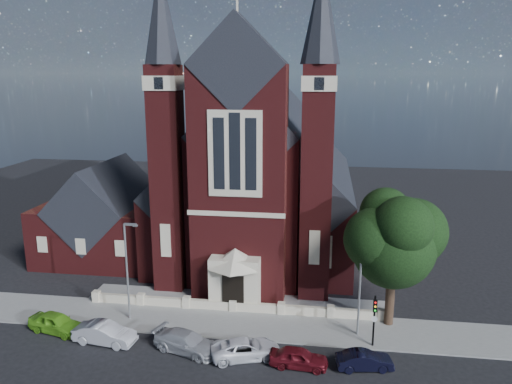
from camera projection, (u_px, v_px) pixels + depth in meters
The scene contains 16 objects.
ground at pixel (249, 272), 49.65m from camera, with size 120.00×120.00×0.00m, color black.
pavement_strip at pixel (229, 323), 39.53m from camera, with size 60.00×5.00×0.12m, color slate.
forecourt_paving at pixel (238, 301), 43.39m from camera, with size 26.00×3.00×0.14m, color slate.
forecourt_wall at pixel (233, 311), 41.46m from camera, with size 24.00×0.40×0.90m, color beige.
church at pixel (260, 176), 55.40m from camera, with size 20.01×34.90×29.20m.
parish_hall at pixel (107, 219), 53.80m from camera, with size 12.00×12.20×10.24m.
street_tree at pixel (396, 242), 37.36m from camera, with size 6.40×6.60×10.70m.
street_lamp_left at pixel (128, 266), 39.07m from camera, with size 1.16×0.22×8.09m.
street_lamp_right at pixel (361, 279), 36.60m from camera, with size 1.16×0.22×8.09m.
traffic_signal at pixel (374, 315), 35.43m from camera, with size 0.28×0.42×4.00m.
car_lime_van at pixel (56, 323), 38.02m from camera, with size 1.79×4.44×1.51m, color #6ABA25.
car_silver_a at pixel (105, 333), 36.43m from camera, with size 1.62×4.64×1.53m, color #ADAEB5.
car_silver_b at pixel (187, 342), 35.33m from camera, with size 2.02×4.98×1.44m, color #A7A9AF.
car_white_suv at pixel (246, 349), 34.60m from camera, with size 2.23×4.84×1.34m, color white.
car_dark_red at pixel (299, 358), 33.50m from camera, with size 1.59×3.96×1.35m, color #5E1018.
car_navy at pixel (364, 360), 33.26m from camera, with size 1.32×3.79×1.25m, color black.
Camera 1 is at (7.22, -30.88, 19.28)m, focal length 35.00 mm.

